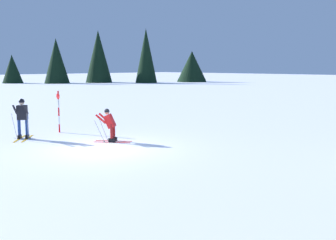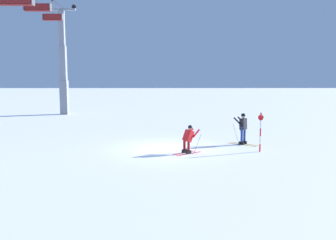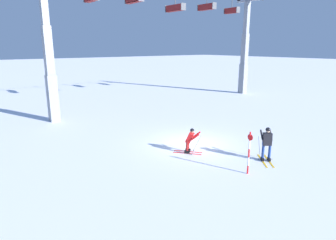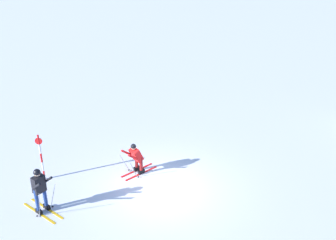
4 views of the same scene
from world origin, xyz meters
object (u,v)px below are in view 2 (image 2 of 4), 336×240
chairlift_seat_middle (16,1)px  chairlift_seat_farthest (53,17)px  lift_tower_far (63,69)px  trail_marker_pole (260,131)px  chairlift_seat_fourth (37,7)px  skier_carving_main (188,137)px  skier_distant_uphill (243,126)px

chairlift_seat_middle → chairlift_seat_farthest: bearing=0.0°
lift_tower_far → trail_marker_pole: 24.60m
lift_tower_far → trail_marker_pole: (-18.94, -15.28, -3.60)m
chairlift_seat_fourth → trail_marker_pole: size_ratio=1.11×
lift_tower_far → chairlift_seat_farthest: (-2.78, 0.00, 4.79)m
skier_carving_main → chairlift_seat_fourth: (12.52, 11.64, 8.75)m
chairlift_seat_farthest → skier_carving_main: bearing=-144.7°
skier_carving_main → trail_marker_pole: 3.66m
lift_tower_far → skier_distant_uphill: bearing=-138.8°
lift_tower_far → chairlift_seat_farthest: 5.54m
skier_carving_main → trail_marker_pole: bearing=-85.7°
skier_carving_main → chairlift_seat_fourth: 19.20m
skier_distant_uphill → chairlift_seat_fourth: bearing=55.4°
skier_carving_main → trail_marker_pole: size_ratio=0.75×
trail_marker_pole → skier_distant_uphill: (2.00, 0.42, -0.04)m
chairlift_seat_farthest → skier_distant_uphill: 22.19m
chairlift_seat_fourth → skier_distant_uphill: (-10.25, -14.86, -8.50)m
skier_carving_main → lift_tower_far: (19.22, 11.64, 3.89)m
chairlift_seat_farthest → skier_distant_uphill: bearing=-133.6°
skier_distant_uphill → skier_carving_main: bearing=125.3°
skier_distant_uphill → chairlift_seat_middle: bearing=67.7°
trail_marker_pole → chairlift_seat_farthest: bearing=43.4°
trail_marker_pole → skier_distant_uphill: bearing=11.8°
skier_carving_main → lift_tower_far: lift_tower_far is taller
chairlift_seat_middle → chairlift_seat_fourth: 4.18m
skier_carving_main → trail_marker_pole: trail_marker_pole is taller
skier_carving_main → chairlift_seat_middle: (8.36, 11.64, 8.36)m
chairlift_seat_farthest → trail_marker_pole: (-16.16, -15.28, -8.39)m
lift_tower_far → chairlift_seat_fourth: (-6.69, 0.00, 4.86)m
lift_tower_far → skier_carving_main: bearing=-148.8°
skier_carving_main → skier_distant_uphill: size_ratio=0.84×
trail_marker_pole → skier_distant_uphill: 2.04m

